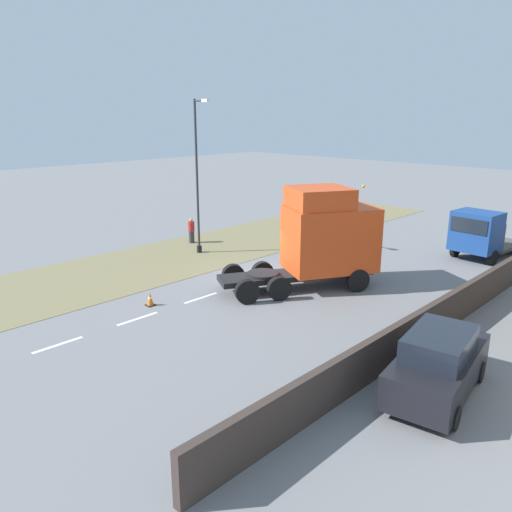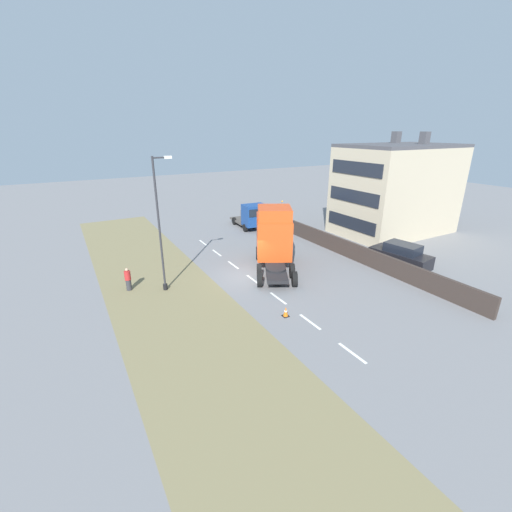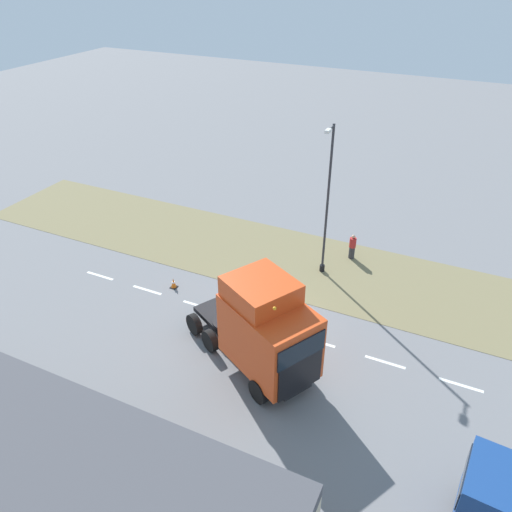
% 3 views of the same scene
% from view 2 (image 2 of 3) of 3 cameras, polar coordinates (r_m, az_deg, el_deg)
% --- Properties ---
extents(ground_plane, '(120.00, 120.00, 0.00)m').
position_cam_2_polar(ground_plane, '(24.56, -1.25, -3.40)').
color(ground_plane, slate).
rests_on(ground_plane, ground).
extents(grass_verge, '(7.00, 44.00, 0.01)m').
position_cam_2_polar(grass_verge, '(22.62, -14.84, -6.29)').
color(grass_verge, olive).
rests_on(grass_verge, ground).
extents(lane_markings, '(0.16, 21.00, 0.00)m').
position_cam_2_polar(lane_markings, '(24.00, -0.46, -3.98)').
color(lane_markings, white).
rests_on(lane_markings, ground).
extents(boundary_wall, '(0.25, 24.00, 1.35)m').
position_cam_2_polar(boundary_wall, '(29.36, 14.39, 1.41)').
color(boundary_wall, '#382D28').
rests_on(boundary_wall, ground).
extents(building_block, '(11.46, 7.05, 9.70)m').
position_cam_2_polar(building_block, '(37.11, 22.31, 10.22)').
color(building_block, '#C1B293').
rests_on(building_block, ground).
extents(lorry_cab, '(5.51, 7.18, 4.73)m').
position_cam_2_polar(lorry_cab, '(25.96, 2.98, 3.34)').
color(lorry_cab, black).
rests_on(lorry_cab, ground).
extents(flatbed_truck, '(2.67, 5.34, 2.71)m').
position_cam_2_polar(flatbed_truck, '(35.72, -0.54, 6.65)').
color(flatbed_truck, navy).
rests_on(flatbed_truck, ground).
extents(parked_car, '(2.47, 4.60, 1.93)m').
position_cam_2_polar(parked_car, '(27.94, 22.93, 0.02)').
color(parked_car, black).
rests_on(parked_car, ground).
extents(lamp_post, '(1.26, 0.29, 8.46)m').
position_cam_2_polar(lamp_post, '(21.97, -15.56, 4.07)').
color(lamp_post, black).
rests_on(lamp_post, ground).
extents(pedestrian, '(0.39, 0.39, 1.55)m').
position_cam_2_polar(pedestrian, '(23.71, -20.55, -3.70)').
color(pedestrian, '#333338').
rests_on(pedestrian, ground).
extents(traffic_cone_lead, '(0.36, 0.36, 0.58)m').
position_cam_2_polar(traffic_cone_lead, '(19.51, 4.97, -9.24)').
color(traffic_cone_lead, black).
rests_on(traffic_cone_lead, ground).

